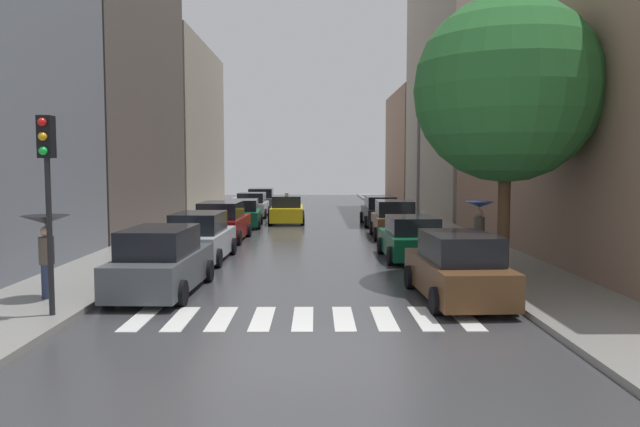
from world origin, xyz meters
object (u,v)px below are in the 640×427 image
at_px(parked_car_left_nearest, 162,263).
at_px(pedestrian_near_tree, 479,218).
at_px(traffic_light_left_corner, 47,171).
at_px(lamp_post_right, 419,146).
at_px(parked_car_right_second, 411,239).
at_px(parked_car_right_fourth, 380,211).
at_px(parked_car_right_third, 394,220).
at_px(parked_car_left_second, 200,238).
at_px(parked_car_left_fifth, 252,206).
at_px(taxi_midroad, 287,210).
at_px(parked_car_left_fourth, 242,214).
at_px(pedestrian_foreground, 46,236).
at_px(parked_car_left_sixth, 261,200).
at_px(street_tree_right, 507,90).
at_px(parked_car_right_nearest, 457,269).
at_px(parked_car_left_third, 222,223).

xyz_separation_m(parked_car_left_nearest, pedestrian_near_tree, (9.67, 4.60, 0.79)).
height_order(traffic_light_left_corner, lamp_post_right, lamp_post_right).
xyz_separation_m(parked_car_right_second, parked_car_right_fourth, (0.20, 12.82, 0.04)).
relative_size(parked_car_right_third, traffic_light_left_corner, 0.98).
bearing_deg(lamp_post_right, parked_car_left_second, -133.67).
xyz_separation_m(parked_car_left_fifth, taxi_midroad, (2.48, -4.30, 0.01)).
distance_m(parked_car_left_fourth, pedestrian_foreground, 19.06).
bearing_deg(pedestrian_foreground, parked_car_left_fifth, -90.42).
height_order(pedestrian_foreground, lamp_post_right, lamp_post_right).
bearing_deg(parked_car_left_sixth, street_tree_right, -162.00).
distance_m(parked_car_right_third, taxi_midroad, 9.18).
distance_m(parked_car_right_nearest, parked_car_right_fourth, 19.62).
height_order(parked_car_left_third, parked_car_right_fourth, parked_car_left_third).
height_order(parked_car_left_fourth, parked_car_right_third, parked_car_right_third).
relative_size(parked_car_left_sixth, taxi_midroad, 0.99).
height_order(taxi_midroad, pedestrian_near_tree, pedestrian_near_tree).
xyz_separation_m(parked_car_right_third, lamp_post_right, (1.59, 2.89, 3.56)).
relative_size(parked_car_left_second, lamp_post_right, 0.62).
bearing_deg(parked_car_left_nearest, lamp_post_right, -29.27).
height_order(parked_car_left_fourth, parked_car_left_sixth, parked_car_left_sixth).
relative_size(parked_car_right_second, pedestrian_near_tree, 2.04).
bearing_deg(pedestrian_near_tree, parked_car_right_nearest, 37.91).
bearing_deg(parked_car_right_third, parked_car_left_sixth, 25.38).
relative_size(parked_car_left_fifth, parked_car_left_sixth, 0.90).
distance_m(parked_car_left_third, parked_car_right_second, 9.43).
bearing_deg(parked_car_left_nearest, taxi_midroad, -4.76).
relative_size(parked_car_right_fourth, street_tree_right, 0.58).
distance_m(parked_car_left_nearest, parked_car_right_nearest, 7.71).
bearing_deg(parked_car_left_fifth, taxi_midroad, -149.40).
bearing_deg(parked_car_right_second, parked_car_left_sixth, 15.95).
distance_m(parked_car_left_second, traffic_light_left_corner, 9.05).
bearing_deg(parked_car_left_fifth, parked_car_right_third, -145.64).
distance_m(parked_car_left_fourth, pedestrian_near_tree, 16.18).
height_order(parked_car_right_second, parked_car_right_third, parked_car_right_third).
xyz_separation_m(parked_car_left_nearest, parked_car_left_fourth, (0.04, 17.58, -0.10)).
bearing_deg(parked_car_left_sixth, parked_car_left_nearest, 178.93).
distance_m(parked_car_left_second, street_tree_right, 11.39).
bearing_deg(parked_car_right_nearest, parked_car_left_nearest, 80.31).
height_order(parked_car_left_nearest, parked_car_left_sixth, parked_car_left_nearest).
xyz_separation_m(parked_car_left_nearest, parked_car_left_sixth, (0.04, 29.74, -0.04)).
relative_size(parked_car_right_fourth, pedestrian_foreground, 2.34).
height_order(parked_car_right_fourth, street_tree_right, street_tree_right).
xyz_separation_m(parked_car_left_second, taxi_midroad, (2.41, 14.38, -0.05)).
xyz_separation_m(parked_car_left_sixth, parked_car_right_second, (7.52, -23.88, -0.05)).
xyz_separation_m(parked_car_right_fourth, traffic_light_left_corner, (-9.39, -21.69, 2.51)).
distance_m(parked_car_left_fourth, taxi_midroad, 3.32).
xyz_separation_m(parked_car_right_nearest, parked_car_right_fourth, (0.10, 19.62, -0.03)).
height_order(parked_car_right_nearest, street_tree_right, street_tree_right).
bearing_deg(parked_car_left_fifth, traffic_light_left_corner, 177.32).
xyz_separation_m(parked_car_left_sixth, taxi_midroad, (2.36, -9.83, -0.02)).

